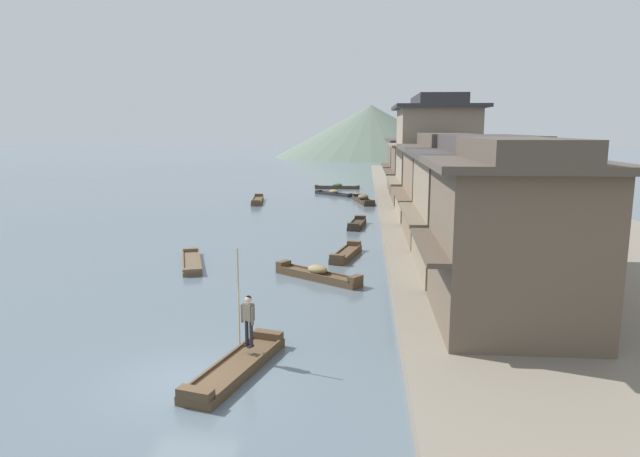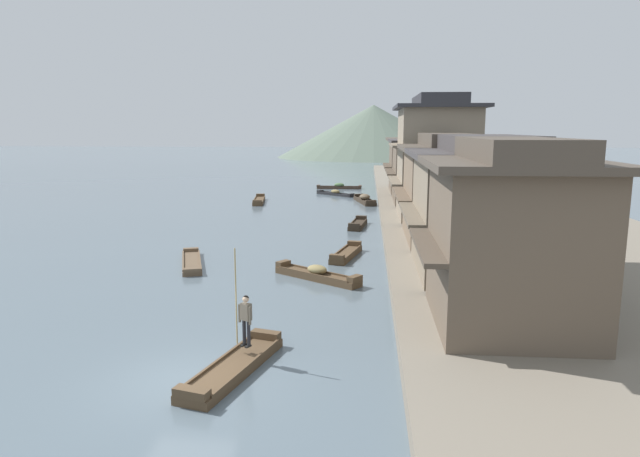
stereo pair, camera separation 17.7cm
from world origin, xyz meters
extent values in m
plane|color=slate|center=(0.00, 0.00, 0.00)|extent=(400.00, 400.00, 0.00)
cube|color=slate|center=(15.12, 30.00, 0.30)|extent=(18.00, 110.00, 0.61)
cube|color=brown|center=(1.26, 0.70, 0.13)|extent=(2.27, 4.81, 0.26)
cube|color=brown|center=(0.69, -1.42, 0.38)|extent=(1.02, 0.60, 0.23)
cube|color=brown|center=(1.84, 2.82, 0.38)|extent=(1.02, 0.60, 0.23)
cube|color=brown|center=(1.74, 0.57, 0.30)|extent=(1.18, 4.07, 0.08)
cube|color=brown|center=(0.79, 0.83, 0.30)|extent=(1.18, 4.07, 0.08)
cube|color=black|center=(1.55, 1.45, 0.52)|extent=(0.20, 0.24, 0.05)
cylinder|color=#232328|center=(1.57, 1.48, 0.93)|extent=(0.11, 0.11, 0.78)
cube|color=black|center=(1.39, 1.54, 0.52)|extent=(0.20, 0.24, 0.05)
cylinder|color=#232328|center=(1.41, 1.57, 0.93)|extent=(0.11, 0.11, 0.78)
cube|color=#665B4C|center=(1.49, 1.53, 1.58)|extent=(0.38, 0.33, 0.52)
cylinder|color=#665B4C|center=(1.64, 1.37, 1.51)|extent=(0.08, 0.08, 0.56)
cylinder|color=#665B4C|center=(1.28, 1.58, 1.51)|extent=(0.08, 0.08, 0.56)
sphere|color=#DBB28E|center=(1.49, 1.53, 1.98)|extent=(0.20, 0.20, 0.20)
sphere|color=black|center=(1.49, 1.54, 2.00)|extent=(0.18, 0.18, 0.18)
cylinder|color=tan|center=(1.18, 1.59, 2.03)|extent=(0.04, 0.04, 3.00)
cube|color=brown|center=(-4.05, 13.61, 0.10)|extent=(2.48, 5.12, 0.20)
cube|color=brown|center=(-4.80, 15.89, 0.29)|extent=(0.91, 0.61, 0.18)
cube|color=brown|center=(-3.30, 11.34, 0.29)|extent=(0.91, 0.61, 0.18)
cube|color=brown|center=(-4.46, 13.48, 0.24)|extent=(1.51, 4.38, 0.08)
cube|color=brown|center=(-3.65, 13.75, 0.24)|extent=(1.51, 4.38, 0.08)
cube|color=#33281E|center=(4.43, 25.79, 0.14)|extent=(1.37, 3.88, 0.29)
cube|color=#33281E|center=(4.65, 27.53, 0.42)|extent=(0.85, 0.46, 0.26)
cube|color=#33281E|center=(4.21, 24.06, 0.42)|extent=(0.85, 0.46, 0.26)
cube|color=#33281E|center=(4.02, 25.84, 0.33)|extent=(0.50, 3.28, 0.08)
cube|color=#33281E|center=(4.84, 25.74, 0.33)|extent=(0.50, 3.28, 0.08)
cube|color=brown|center=(2.78, 11.17, 0.15)|extent=(4.33, 3.42, 0.29)
cube|color=brown|center=(0.98, 12.46, 0.43)|extent=(0.72, 0.81, 0.26)
cube|color=brown|center=(4.59, 9.88, 0.43)|extent=(0.72, 0.81, 0.26)
cube|color=brown|center=(2.57, 10.86, 0.33)|extent=(3.49, 2.53, 0.08)
cube|color=brown|center=(3.00, 11.47, 0.33)|extent=(3.49, 2.53, 0.08)
ellipsoid|color=olive|center=(2.78, 11.17, 0.50)|extent=(1.27, 1.20, 0.41)
cube|color=brown|center=(-5.29, 38.60, 0.15)|extent=(1.60, 5.38, 0.29)
cube|color=brown|center=(-5.61, 41.08, 0.43)|extent=(0.87, 0.46, 0.26)
cube|color=brown|center=(-4.96, 36.12, 0.43)|extent=(0.87, 0.46, 0.26)
cube|color=brown|center=(-5.70, 38.55, 0.33)|extent=(0.70, 4.77, 0.08)
cube|color=brown|center=(-4.87, 38.65, 0.33)|extent=(0.70, 4.77, 0.08)
cube|color=#232326|center=(1.69, 45.09, 0.10)|extent=(4.23, 3.81, 0.20)
cube|color=#232326|center=(3.42, 43.60, 0.29)|extent=(0.77, 0.81, 0.18)
cube|color=#232326|center=(-0.04, 46.58, 0.29)|extent=(0.77, 0.81, 0.18)
cube|color=#232326|center=(1.94, 45.38, 0.24)|extent=(3.36, 2.90, 0.08)
cube|color=#232326|center=(1.44, 44.80, 0.24)|extent=(3.36, 2.90, 0.08)
ellipsoid|color=olive|center=(1.69, 45.09, 0.41)|extent=(1.30, 1.26, 0.42)
cube|color=#423328|center=(1.76, 51.74, 0.11)|extent=(5.24, 0.99, 0.22)
cube|color=#423328|center=(-0.71, 51.78, 0.32)|extent=(0.37, 0.84, 0.20)
cube|color=#423328|center=(4.22, 51.71, 0.32)|extent=(0.37, 0.84, 0.20)
cube|color=#423328|center=(1.75, 51.32, 0.26)|extent=(4.73, 0.14, 0.08)
cube|color=#423328|center=(1.76, 52.16, 0.26)|extent=(4.73, 0.14, 0.08)
ellipsoid|color=#4C6B42|center=(1.76, 51.74, 0.45)|extent=(1.18, 0.85, 0.46)
cube|color=brown|center=(3.97, 15.96, 0.14)|extent=(1.72, 4.12, 0.29)
cube|color=brown|center=(4.38, 17.78, 0.42)|extent=(0.83, 0.52, 0.26)
cube|color=brown|center=(3.56, 14.14, 0.42)|extent=(0.83, 0.52, 0.26)
cube|color=brown|center=(3.59, 16.05, 0.33)|extent=(0.85, 3.46, 0.08)
cube|color=brown|center=(4.35, 15.88, 0.33)|extent=(0.85, 3.46, 0.08)
cube|color=#33281E|center=(4.84, 39.36, 0.15)|extent=(2.28, 5.47, 0.29)
cube|color=#33281E|center=(4.26, 41.82, 0.42)|extent=(1.04, 0.57, 0.26)
cube|color=#33281E|center=(5.42, 36.90, 0.42)|extent=(1.04, 0.57, 0.26)
cube|color=#33281E|center=(4.35, 39.25, 0.33)|extent=(1.18, 4.75, 0.08)
cube|color=#33281E|center=(5.33, 39.48, 0.33)|extent=(1.18, 4.75, 0.08)
ellipsoid|color=brown|center=(4.84, 39.36, 0.56)|extent=(1.27, 1.56, 0.54)
cube|color=brown|center=(9.78, 4.01, 3.21)|extent=(4.73, 5.81, 5.20)
cube|color=#4D4135|center=(7.07, 4.01, 3.21)|extent=(0.70, 5.81, 0.16)
cube|color=#4C4238|center=(9.78, 4.01, 5.93)|extent=(5.63, 6.71, 0.24)
cube|color=#4C4238|center=(9.78, 4.01, 6.40)|extent=(2.84, 6.71, 0.70)
cube|color=#7F705B|center=(10.27, 11.07, 3.21)|extent=(5.71, 7.04, 5.20)
cube|color=brown|center=(7.07, 11.07, 3.21)|extent=(0.70, 7.04, 0.16)
cube|color=#3D3838|center=(10.27, 11.07, 5.93)|extent=(6.61, 7.94, 0.24)
cube|color=#3D3838|center=(10.27, 11.07, 6.40)|extent=(3.43, 7.94, 0.70)
cube|color=#75604C|center=(9.60, 18.75, 3.21)|extent=(4.36, 7.40, 5.20)
cube|color=brown|center=(7.07, 18.75, 3.21)|extent=(0.70, 7.40, 0.16)
cube|color=#4C4238|center=(9.60, 18.75, 5.93)|extent=(5.26, 8.30, 0.24)
cube|color=#4C4238|center=(9.60, 18.75, 6.40)|extent=(2.61, 8.30, 0.70)
cube|color=gray|center=(10.07, 27.48, 4.51)|extent=(5.30, 7.29, 7.80)
cube|color=#6E6151|center=(7.07, 27.48, 3.21)|extent=(0.70, 7.29, 0.16)
cube|color=#6E6151|center=(7.07, 27.48, 5.81)|extent=(0.70, 7.29, 0.16)
cube|color=#2D2D33|center=(10.07, 27.48, 8.53)|extent=(6.20, 8.19, 0.24)
cube|color=#2D2D33|center=(10.07, 27.48, 9.00)|extent=(3.18, 8.19, 0.70)
cube|color=brown|center=(9.61, 36.11, 3.21)|extent=(4.39, 7.41, 5.20)
cube|color=#4D4135|center=(7.07, 36.11, 3.21)|extent=(0.70, 7.41, 0.16)
cube|color=#3D3838|center=(9.61, 36.11, 5.93)|extent=(5.29, 8.31, 0.24)
cube|color=#3D3838|center=(9.61, 36.11, 6.40)|extent=(2.63, 8.31, 0.70)
cube|color=brown|center=(10.00, 44.50, 3.21)|extent=(5.16, 7.27, 5.20)
cube|color=#4D4135|center=(7.07, 44.50, 3.21)|extent=(0.70, 7.27, 0.16)
cube|color=#4C4238|center=(10.00, 44.50, 5.93)|extent=(6.06, 8.17, 0.24)
cube|color=#4C4238|center=(10.00, 44.50, 6.40)|extent=(3.10, 8.17, 0.70)
cone|color=#5B6B5B|center=(6.28, 126.17, 6.30)|extent=(46.96, 46.96, 12.60)
camera|label=1|loc=(4.92, -14.60, 7.06)|focal=31.75mm
camera|label=2|loc=(5.10, -14.59, 7.06)|focal=31.75mm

